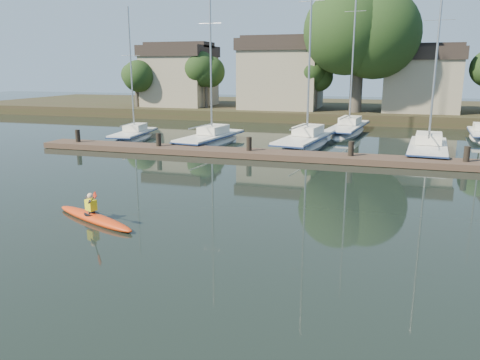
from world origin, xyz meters
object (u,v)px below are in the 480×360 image
(sailboat_0, at_px, (134,141))
(dock, at_px, (298,156))
(kayak, at_px, (94,216))
(sailboat_6, at_px, (348,135))
(sailboat_1, at_px, (210,146))
(sailboat_2, at_px, (305,148))
(sailboat_3, at_px, (427,158))

(sailboat_0, bearing_deg, dock, -26.05)
(kayak, height_order, sailboat_6, sailboat_6)
(sailboat_1, xyz_separation_m, sailboat_6, (9.01, 8.87, 0.00))
(sailboat_2, bearing_deg, dock, -77.37)
(kayak, bearing_deg, sailboat_2, 100.26)
(sailboat_0, height_order, sailboat_1, sailboat_1)
(sailboat_2, xyz_separation_m, sailboat_3, (7.79, -1.49, -0.00))
(sailboat_0, bearing_deg, sailboat_6, 21.75)
(sailboat_3, bearing_deg, sailboat_0, -177.11)
(sailboat_2, relative_size, sailboat_6, 0.99)
(kayak, distance_m, sailboat_3, 21.09)
(kayak, height_order, sailboat_3, sailboat_3)
(sailboat_6, bearing_deg, dock, -91.40)
(dock, xyz_separation_m, sailboat_2, (-0.39, 5.23, -0.41))
(sailboat_1, xyz_separation_m, sailboat_3, (14.44, -0.46, -0.01))
(kayak, height_order, sailboat_0, sailboat_0)
(kayak, distance_m, sailboat_6, 27.33)
(sailboat_6, bearing_deg, sailboat_1, -128.29)
(sailboat_0, relative_size, sailboat_6, 0.65)
(kayak, relative_size, sailboat_2, 0.26)
(kayak, bearing_deg, dock, 93.75)
(dock, bearing_deg, sailboat_3, 26.82)
(sailboat_0, distance_m, sailboat_1, 6.41)
(sailboat_1, relative_size, sailboat_6, 0.86)
(dock, relative_size, sailboat_6, 2.06)
(sailboat_6, bearing_deg, sailboat_2, -99.57)
(kayak, height_order, sailboat_2, sailboat_2)
(sailboat_0, xyz_separation_m, sailboat_6, (15.39, 8.40, -0.02))
(sailboat_0, bearing_deg, sailboat_2, -4.41)
(sailboat_1, bearing_deg, kayak, -75.22)
(dock, relative_size, sailboat_1, 2.40)
(sailboat_1, height_order, sailboat_6, sailboat_6)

